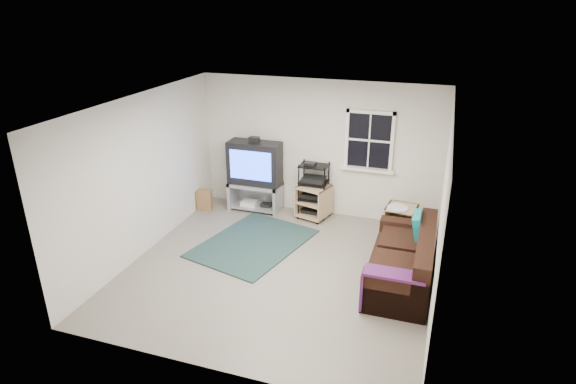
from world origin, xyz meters
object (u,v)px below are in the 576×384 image
(side_table_left, at_px, (315,200))
(side_table_right, at_px, (401,219))
(tv_unit, at_px, (255,170))
(av_rack, at_px, (313,193))
(sofa, at_px, (404,263))

(side_table_left, bearing_deg, side_table_right, -10.04)
(tv_unit, height_order, side_table_left, tv_unit)
(tv_unit, xyz_separation_m, side_table_left, (1.21, 0.03, -0.48))
(av_rack, relative_size, side_table_left, 1.61)
(side_table_left, xyz_separation_m, side_table_right, (1.65, -0.29, -0.01))
(av_rack, xyz_separation_m, side_table_left, (0.04, -0.03, -0.12))
(tv_unit, xyz_separation_m, av_rack, (1.17, 0.06, -0.36))
(tv_unit, height_order, av_rack, tv_unit)
(tv_unit, distance_m, sofa, 3.58)
(av_rack, height_order, side_table_left, av_rack)
(side_table_left, height_order, side_table_right, side_table_left)
(tv_unit, bearing_deg, av_rack, 3.00)
(sofa, bearing_deg, tv_unit, 149.86)
(av_rack, height_order, sofa, av_rack)
(tv_unit, height_order, sofa, tv_unit)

